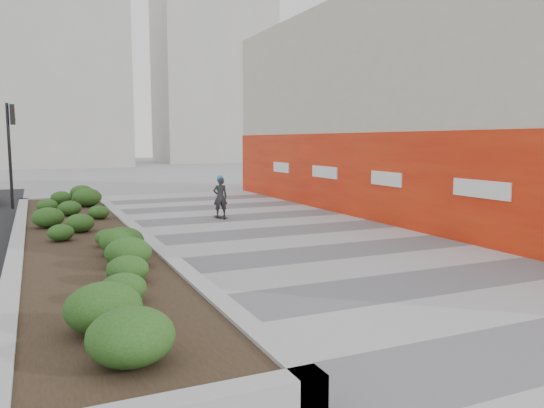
{
  "coord_description": "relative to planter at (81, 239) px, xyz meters",
  "views": [
    {
      "loc": [
        -6.42,
        -6.09,
        2.73
      ],
      "look_at": [
        -0.87,
        6.29,
        1.1
      ],
      "focal_mm": 35.0,
      "sensor_mm": 36.0,
      "label": 1
    }
  ],
  "objects": [
    {
      "name": "traffic_signal_near",
      "position": [
        -1.73,
        10.5,
        2.34
      ],
      "size": [
        0.33,
        0.28,
        4.2
      ],
      "color": "black",
      "rests_on": "ground"
    },
    {
      "name": "planter",
      "position": [
        0.0,
        0.0,
        0.0
      ],
      "size": [
        3.0,
        18.0,
        0.9
      ],
      "color": "#9E9EA0",
      "rests_on": "ground"
    },
    {
      "name": "building",
      "position": [
        12.48,
        1.98,
        3.56
      ],
      "size": [
        6.04,
        24.08,
        8.0
      ],
      "color": "#BFB8A3",
      "rests_on": "ground"
    },
    {
      "name": "distant_bldg_north_r",
      "position": [
        20.5,
        53.0,
        11.58
      ],
      "size": [
        14.0,
        10.0,
        24.0
      ],
      "primitive_type": "cube",
      "color": "#ADAAA3",
      "rests_on": "ground"
    },
    {
      "name": "ground",
      "position": [
        5.5,
        -7.0,
        -0.42
      ],
      "size": [
        160.0,
        160.0,
        0.0
      ],
      "primitive_type": "plane",
      "color": "gray",
      "rests_on": "ground"
    },
    {
      "name": "distant_bldg_north_l",
      "position": [
        0.5,
        48.0,
        9.58
      ],
      "size": [
        16.0,
        12.0,
        20.0
      ],
      "primitive_type": "cube",
      "color": "#ADAAA3",
      "rests_on": "ground"
    },
    {
      "name": "walkway",
      "position": [
        5.5,
        -4.0,
        -0.41
      ],
      "size": [
        8.0,
        36.0,
        0.01
      ],
      "primitive_type": "cube",
      "color": "#A8A8AD",
      "rests_on": "ground"
    },
    {
      "name": "skateboarder",
      "position": [
        4.96,
        4.45,
        0.36
      ],
      "size": [
        0.53,
        0.75,
        1.53
      ],
      "rotation": [
        0.0,
        0.0,
        0.2
      ],
      "color": "beige",
      "rests_on": "ground"
    },
    {
      "name": "manhole_cover",
      "position": [
        6.0,
        -4.0,
        -0.42
      ],
      "size": [
        0.44,
        0.44,
        0.01
      ],
      "primitive_type": "cylinder",
      "color": "#595654",
      "rests_on": "ground"
    }
  ]
}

